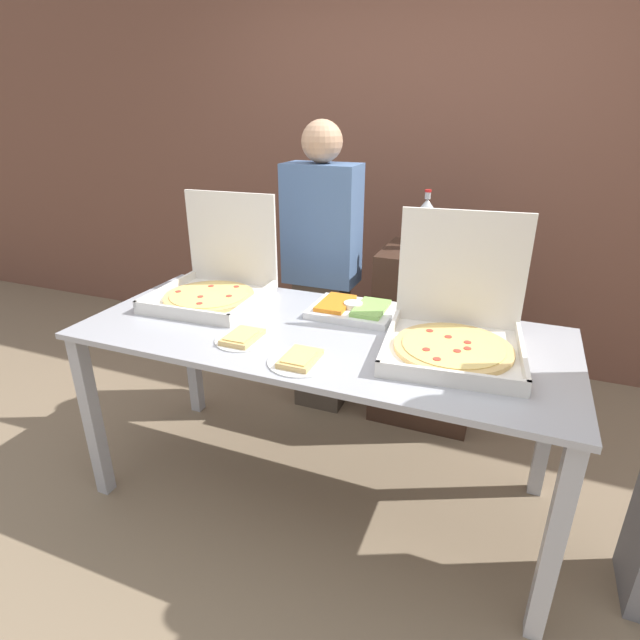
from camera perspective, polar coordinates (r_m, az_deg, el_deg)
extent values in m
plane|color=#847056|center=(2.53, 0.00, -18.86)|extent=(16.00, 16.00, 0.00)
cube|color=brown|center=(3.53, 10.88, 17.94)|extent=(10.00, 0.06, 2.80)
cube|color=#A8AAB2|center=(2.07, 0.00, -1.59)|extent=(2.00, 0.86, 0.02)
cube|color=#A8AAB2|center=(2.50, -24.59, -10.18)|extent=(0.06, 0.06, 0.81)
cube|color=#A8AAB2|center=(1.89, 25.09, -22.34)|extent=(0.06, 0.06, 0.81)
cube|color=#A8AAB2|center=(2.98, -14.43, -3.22)|extent=(0.06, 0.06, 0.81)
cube|color=#A8AAB2|center=(2.49, 24.66, -10.27)|extent=(0.06, 0.06, 0.81)
cube|color=silver|center=(2.43, -12.51, 2.22)|extent=(0.51, 0.51, 0.02)
cube|color=silver|center=(2.24, -15.63, 0.91)|extent=(0.48, 0.04, 0.04)
cube|color=silver|center=(2.55, -17.09, 3.42)|extent=(0.04, 0.48, 0.04)
cube|color=silver|center=(2.31, -7.59, 2.27)|extent=(0.04, 0.48, 0.04)
cube|color=silver|center=(2.57, -10.08, 9.14)|extent=(0.48, 0.04, 0.46)
cylinder|color=#DBB26B|center=(2.42, -12.55, 2.64)|extent=(0.43, 0.43, 0.02)
cylinder|color=#EFCC70|center=(2.42, -12.57, 2.89)|extent=(0.37, 0.37, 0.00)
cylinder|color=#C13D2D|center=(2.37, -10.37, 2.72)|extent=(0.03, 0.03, 0.00)
cylinder|color=#C13D2D|center=(2.49, -9.53, 3.79)|extent=(0.03, 0.03, 0.00)
cylinder|color=#C13D2D|center=(2.52, -12.36, 3.82)|extent=(0.03, 0.03, 0.00)
cylinder|color=#C13D2D|center=(2.48, -15.91, 3.15)|extent=(0.03, 0.03, 0.00)
cylinder|color=#C13D2D|center=(2.39, -13.52, 2.62)|extent=(0.03, 0.03, 0.00)
cylinder|color=#C13D2D|center=(2.31, -13.62, 1.86)|extent=(0.03, 0.03, 0.00)
cube|color=silver|center=(1.93, 14.90, -3.61)|extent=(0.55, 0.55, 0.02)
cube|color=silver|center=(1.70, 14.66, -6.22)|extent=(0.50, 0.07, 0.04)
cube|color=silver|center=(1.93, 7.85, -2.01)|extent=(0.07, 0.50, 0.04)
cube|color=silver|center=(1.93, 22.12, -3.56)|extent=(0.07, 0.50, 0.04)
cube|color=silver|center=(2.08, 15.88, 5.57)|extent=(0.50, 0.07, 0.47)
cylinder|color=#DBB26B|center=(1.92, 14.96, -3.10)|extent=(0.44, 0.44, 0.02)
cylinder|color=#EFCC70|center=(1.92, 14.99, -2.81)|extent=(0.38, 0.38, 0.00)
cylinder|color=#C13D2D|center=(1.90, 16.50, -3.13)|extent=(0.03, 0.03, 0.00)
cylinder|color=#C13D2D|center=(1.95, 16.51, -2.46)|extent=(0.03, 0.03, 0.00)
cylinder|color=#C13D2D|center=(1.98, 14.45, -1.86)|extent=(0.03, 0.03, 0.00)
cylinder|color=#C13D2D|center=(2.01, 12.44, -1.20)|extent=(0.03, 0.03, 0.00)
cylinder|color=#C13D2D|center=(1.86, 12.05, -3.31)|extent=(0.03, 0.03, 0.00)
cylinder|color=#C13D2D|center=(1.79, 13.23, -4.36)|extent=(0.03, 0.03, 0.00)
cylinder|color=#C13D2D|center=(1.87, 15.41, -3.42)|extent=(0.03, 0.03, 0.00)
cylinder|color=white|center=(1.82, -2.25, -4.78)|extent=(0.24, 0.24, 0.01)
cube|color=#DBB26B|center=(1.81, -2.26, -4.42)|extent=(0.12, 0.17, 0.02)
cube|color=#EFCC70|center=(1.80, -2.43, -4.25)|extent=(0.09, 0.12, 0.01)
cylinder|color=white|center=(2.00, -8.81, -2.27)|extent=(0.22, 0.22, 0.01)
cube|color=#DBB26B|center=(2.00, -8.83, -1.93)|extent=(0.12, 0.17, 0.02)
cube|color=#EFCC70|center=(1.98, -9.04, -1.76)|extent=(0.09, 0.12, 0.01)
cube|color=white|center=(2.24, 3.79, 1.08)|extent=(0.37, 0.28, 0.03)
cube|color=orange|center=(2.26, 1.80, 1.92)|extent=(0.13, 0.22, 0.02)
cube|color=#8CC65B|center=(2.21, 5.85, 1.33)|extent=(0.13, 0.22, 0.02)
cylinder|color=white|center=(2.23, 3.80, 1.72)|extent=(0.08, 0.08, 0.02)
cube|color=#382319|center=(2.91, 12.29, -1.73)|extent=(0.56, 0.47, 0.99)
cylinder|color=#B7BCC1|center=(2.78, 11.92, 10.17)|extent=(0.09, 0.09, 0.21)
cone|color=#B7BCC1|center=(2.75, 12.15, 12.83)|extent=(0.09, 0.09, 0.05)
cylinder|color=#B7BCC1|center=(2.74, 12.22, 13.74)|extent=(0.03, 0.03, 0.04)
cylinder|color=red|center=(2.74, 12.27, 14.23)|extent=(0.03, 0.03, 0.01)
cylinder|color=silver|center=(2.78, 14.46, 9.06)|extent=(0.07, 0.07, 0.12)
cylinder|color=silver|center=(2.77, 14.58, 10.30)|extent=(0.06, 0.06, 0.00)
cube|color=#473D33|center=(2.97, 0.19, -2.78)|extent=(0.28, 0.20, 0.79)
cube|color=#4C6B99|center=(2.74, 0.21, 10.80)|extent=(0.40, 0.22, 0.64)
sphere|color=tan|center=(2.68, 0.23, 19.75)|extent=(0.21, 0.21, 0.21)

